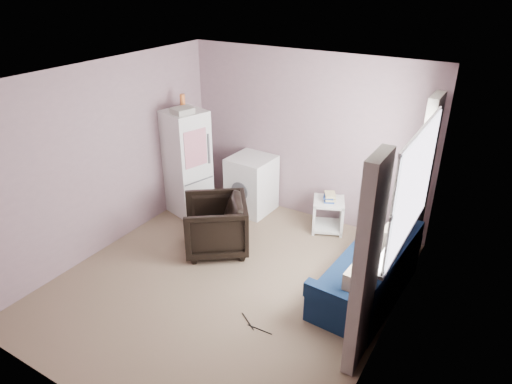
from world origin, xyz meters
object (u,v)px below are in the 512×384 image
(armchair, at_px, (215,223))
(fridge, at_px, (187,162))
(side_table, at_px, (328,213))
(sofa, at_px, (370,277))
(washing_machine, at_px, (251,183))

(armchair, height_order, fridge, fridge)
(side_table, xyz_separation_m, sofa, (1.02, -1.18, -0.01))
(fridge, distance_m, washing_machine, 1.05)
(washing_machine, bearing_deg, fridge, -144.96)
(armchair, bearing_deg, side_table, 102.36)
(armchair, xyz_separation_m, washing_machine, (-0.19, 1.24, 0.05))
(fridge, distance_m, sofa, 3.25)
(washing_machine, distance_m, sofa, 2.58)
(side_table, bearing_deg, sofa, -49.23)
(washing_machine, xyz_separation_m, side_table, (1.29, 0.04, -0.19))
(armchair, relative_size, sofa, 0.49)
(armchair, xyz_separation_m, fridge, (-1.02, 0.72, 0.41))
(washing_machine, bearing_deg, sofa, -23.38)
(washing_machine, height_order, side_table, washing_machine)
(armchair, distance_m, fridge, 1.31)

